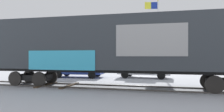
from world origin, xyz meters
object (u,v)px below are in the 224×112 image
Objects in this scene: parked_car_blue at (77,68)px; parked_car_white at (144,68)px; freight_car at (120,45)px; flagpole at (155,25)px.

parked_car_blue is 0.97× the size of parked_car_white.
freight_car is 13.75m from flagpole.
parked_car_blue is at bearing 131.12° from freight_car.
flagpole is at bearing 81.23° from parked_car_white.
parked_car_white is (5.80, 0.65, 0.01)m from parked_car_blue.
parked_car_white is at bearing 79.13° from freight_car.
freight_car is 3.67× the size of parked_car_blue.
parked_car_blue is 5.84m from parked_car_white.
freight_car reaches higher than parked_car_white.
flagpole is 8.71m from parked_car_white.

